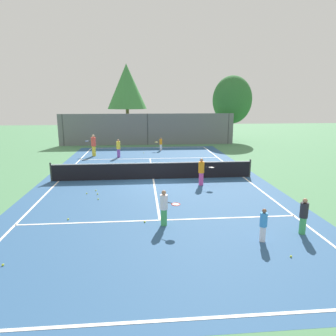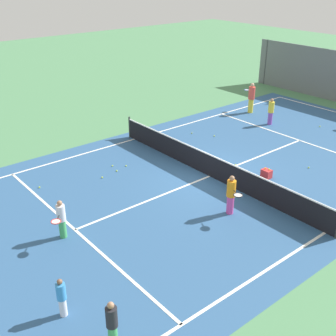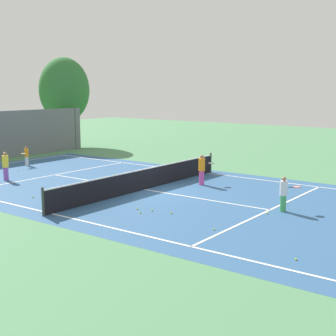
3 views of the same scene
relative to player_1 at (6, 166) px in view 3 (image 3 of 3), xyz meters
The scene contains 22 objects.
ground_plane 7.65m from the player_1, 70.56° to the right, with size 80.00×80.00×0.00m, color #4C8456.
court_surface 7.65m from the player_1, 70.56° to the right, with size 13.00×25.00×0.01m.
tennis_net 7.61m from the player_1, 70.56° to the right, with size 11.90×0.10×1.10m.
tree_0 15.39m from the player_1, 36.84° to the left, with size 4.34×3.61×7.16m.
player_1 is the anchor object (origin of this frame).
player_2 10.12m from the player_1, 59.52° to the right, with size 0.89×0.60×1.51m.
player_3 14.32m from the player_1, 79.25° to the right, with size 0.79×0.74×1.37m.
player_5 4.79m from the player_1, 40.76° to the left, with size 0.79×0.66×1.19m.
ball_crate 6.84m from the player_1, 52.73° to the right, with size 0.40×0.32×0.43m.
tennis_ball_1 2.82m from the player_1, 40.95° to the left, with size 0.07×0.07×0.07m, color #CCE533.
tennis_ball_2 13.28m from the player_1, 94.67° to the right, with size 0.07×0.07×0.07m, color #CCE533.
tennis_ball_3 6.67m from the player_1, 84.91° to the right, with size 0.07×0.07×0.07m, color #CCE533.
tennis_ball_4 4.73m from the player_1, 111.13° to the right, with size 0.07×0.07×0.07m, color #CCE533.
tennis_ball_5 5.80m from the player_1, 34.43° to the right, with size 0.07×0.07×0.07m, color #CCE533.
tennis_ball_6 9.91m from the player_1, 95.34° to the right, with size 0.07×0.07×0.07m, color #CCE533.
tennis_ball_7 9.41m from the player_1, 93.27° to the right, with size 0.07×0.07×0.07m, color #CCE533.
tennis_ball_8 6.11m from the player_1, 65.70° to the right, with size 0.07×0.07×0.07m, color #CCE533.
tennis_ball_9 10.82m from the player_1, 91.21° to the right, with size 0.07×0.07×0.07m, color #CCE533.
tennis_ball_10 3.86m from the player_1, 99.59° to the right, with size 0.07×0.07×0.07m, color #CCE533.
tennis_ball_11 13.90m from the player_1, 81.99° to the right, with size 0.07×0.07×0.07m, color #CCE533.
tennis_ball_12 10.01m from the player_1, 92.12° to the right, with size 0.07×0.07×0.07m, color #CCE533.
tennis_ball_13 16.70m from the player_1, 97.43° to the right, with size 0.07×0.07×0.07m, color #CCE533.
Camera 3 is at (-17.04, -14.17, 4.75)m, focal length 51.37 mm.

